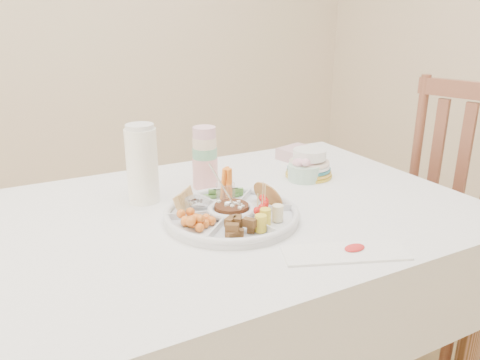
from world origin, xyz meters
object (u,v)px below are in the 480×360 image
dining_table (224,316)px  plate_stack (309,162)px  party_tray (232,212)px  thermos (142,163)px  chair (431,233)px

dining_table → plate_stack: 0.61m
party_tray → thermos: size_ratio=1.52×
thermos → party_tray: bearing=-55.4°
chair → party_tray: size_ratio=2.88×
dining_table → thermos: (-0.18, 0.18, 0.50)m
chair → party_tray: chair is taller
party_tray → plate_stack: size_ratio=2.27×
chair → party_tray: 0.84m
party_tray → plate_stack: plate_stack is taller
dining_table → party_tray: bearing=-95.7°
chair → thermos: (-0.98, 0.30, 0.34)m
party_tray → chair: bearing=-2.9°
dining_table → plate_stack: plate_stack is taller
thermos → plate_stack: bearing=-4.6°
thermos → dining_table: bearing=-44.4°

